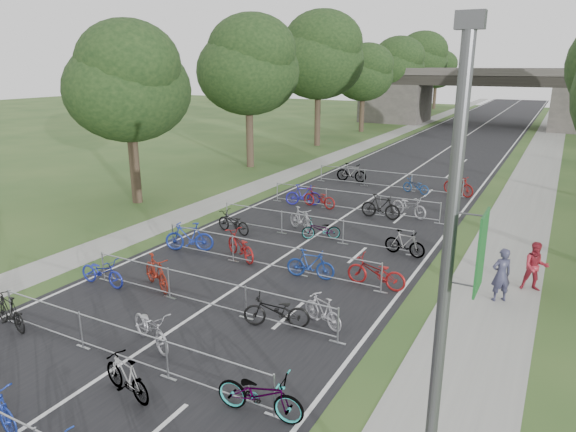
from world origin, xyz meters
name	(u,v)px	position (x,y,z in m)	size (l,w,h in m)	color
road	(460,140)	(0.00, 50.00, 0.01)	(11.00, 140.00, 0.01)	black
sidewalk_right	(546,146)	(8.00, 50.00, 0.01)	(3.00, 140.00, 0.01)	gray
sidewalk_left	(389,136)	(-7.50, 50.00, 0.01)	(2.00, 140.00, 0.01)	gray
lane_markings	(460,140)	(0.00, 50.00, 0.00)	(0.12, 140.00, 0.00)	silver
overpass_bridge	(485,97)	(0.00, 65.00, 3.53)	(31.00, 8.00, 7.05)	#3F3C38
lamppost	(445,309)	(8.33, 2.00, 4.28)	(0.61, 0.65, 8.21)	#4C4C51
tree_left_0	(128,85)	(-11.39, 15.93, 6.49)	(6.72, 6.72, 10.25)	#33261C
tree_left_1	(249,68)	(-11.39, 27.93, 7.30)	(7.56, 7.56, 11.53)	#33261C
tree_left_2	(319,58)	(-11.39, 39.93, 8.12)	(8.40, 8.40, 12.81)	#33261C
tree_left_3	(364,74)	(-11.39, 51.93, 6.49)	(6.72, 6.72, 10.25)	#33261C
tree_left_4	(396,66)	(-11.39, 63.93, 7.30)	(7.56, 7.56, 11.53)	#33261C
tree_left_5	(420,60)	(-11.39, 75.93, 8.12)	(8.40, 8.40, 12.81)	#33261C
tree_left_6	(437,70)	(-11.39, 87.93, 6.49)	(6.72, 6.72, 10.25)	#33261C
barrier_row_1	(122,344)	(0.00, 3.60, 0.55)	(9.70, 0.08, 1.10)	#989B9F
barrier_row_2	(206,292)	(0.00, 7.20, 0.55)	(9.70, 0.08, 1.10)	#989B9F
barrier_row_3	(266,255)	(0.00, 11.00, 0.55)	(9.70, 0.08, 1.10)	#989B9F
barrier_row_4	(311,227)	(0.00, 15.00, 0.55)	(9.70, 0.08, 1.10)	#989B9F
barrier_row_5	(352,202)	(0.00, 20.00, 0.55)	(9.70, 0.08, 1.10)	#989B9F
barrier_row_6	(387,180)	(0.00, 26.00, 0.55)	(9.70, 0.08, 1.10)	#989B9F
bike_4	(10,312)	(-4.30, 3.36, 0.55)	(0.51, 1.82, 1.09)	black
bike_5	(151,328)	(0.06, 4.62, 0.54)	(0.72, 2.05, 1.08)	gray
bike_6	(127,377)	(1.17, 2.61, 0.53)	(0.49, 1.75, 1.05)	#989B9F
bike_7	(260,394)	(4.30, 3.50, 0.56)	(0.74, 2.12, 1.11)	#989B9F
bike_8	(102,272)	(-4.30, 6.87, 0.51)	(0.68, 1.96, 1.03)	navy
bike_9	(156,272)	(-2.44, 7.61, 0.60)	(0.56, 2.00, 1.20)	maroon
bike_10	(276,311)	(2.64, 7.17, 0.53)	(0.70, 2.01, 1.05)	black
bike_11	(323,311)	(3.80, 7.92, 0.48)	(0.46, 1.61, 0.97)	#A4A2AA
bike_12	(189,237)	(-3.81, 11.12, 0.62)	(0.58, 2.07, 1.24)	navy
bike_13	(240,246)	(-1.43, 11.37, 0.57)	(0.75, 2.15, 1.13)	maroon
bike_14	(311,264)	(1.92, 10.95, 0.55)	(0.52, 1.83, 1.10)	navy
bike_15	(376,273)	(4.30, 11.31, 0.56)	(0.75, 2.15, 1.13)	maroon
bike_16	(233,223)	(-3.53, 13.95, 0.52)	(0.69, 1.98, 1.04)	black
bike_17	(301,219)	(-0.91, 15.80, 0.56)	(0.53, 1.86, 1.12)	gray
bike_18	(321,230)	(0.44, 15.09, 0.46)	(0.61, 1.74, 0.92)	#989B9F
bike_19	(405,243)	(4.30, 14.88, 0.53)	(0.50, 1.76, 1.06)	#989B9F
bike_20	(303,195)	(-2.89, 19.89, 0.59)	(0.55, 1.96, 1.18)	navy
bike_21	(319,198)	(-1.89, 19.85, 0.54)	(0.72, 2.05, 1.08)	maroon
bike_22	(381,207)	(1.73, 19.49, 0.62)	(0.58, 2.07, 1.24)	black
bike_23	(409,206)	(2.92, 20.50, 0.56)	(0.75, 2.14, 1.12)	#9C9CA3
bike_25	(351,173)	(-2.71, 26.70, 0.62)	(0.58, 2.06, 1.24)	#989B9F
bike_26	(416,186)	(1.92, 25.55, 0.46)	(0.62, 1.77, 0.93)	navy
bike_27	(458,186)	(4.30, 26.18, 0.63)	(0.59, 2.09, 1.26)	maroon
pedestrian_a	(501,275)	(8.26, 12.25, 0.92)	(0.67, 0.44, 1.84)	#303048
pedestrian_b	(535,267)	(9.20, 13.69, 0.88)	(0.85, 0.66, 1.75)	maroon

